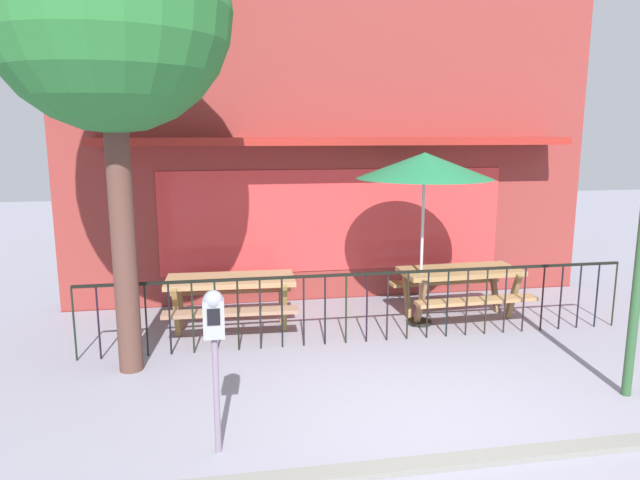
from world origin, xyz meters
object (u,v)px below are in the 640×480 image
object	(u,v)px
patio_umbrella	(425,167)
picnic_table_right	(460,279)
street_tree	(108,11)
parking_meter_near	(214,329)
picnic_table_left	(231,289)

from	to	relation	value
patio_umbrella	picnic_table_right	bearing A→B (deg)	11.71
picnic_table_right	patio_umbrella	xyz separation A→B (m)	(-0.67, -0.14, 1.71)
picnic_table_right	street_tree	size ratio (longest dim) A/B	0.34
parking_meter_near	street_tree	world-z (taller)	street_tree
parking_meter_near	picnic_table_left	bearing A→B (deg)	86.41
parking_meter_near	street_tree	distance (m)	3.69
patio_umbrella	street_tree	world-z (taller)	street_tree
picnic_table_right	patio_umbrella	distance (m)	1.85
picnic_table_left	patio_umbrella	bearing A→B (deg)	-4.59
picnic_table_left	picnic_table_right	xyz separation A→B (m)	(3.43, -0.08, 0.00)
patio_umbrella	picnic_table_left	bearing A→B (deg)	175.41
picnic_table_left	parking_meter_near	bearing A→B (deg)	-93.59
street_tree	patio_umbrella	bearing A→B (deg)	13.92
picnic_table_left	parking_meter_near	distance (m)	3.26
street_tree	parking_meter_near	bearing A→B (deg)	-63.02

